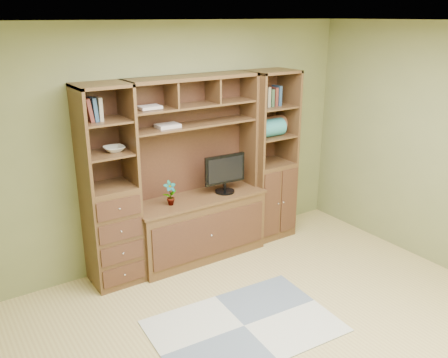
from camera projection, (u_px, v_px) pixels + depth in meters
room at (297, 200)px, 3.64m from camera, size 4.60×4.10×2.64m
center_hutch at (198, 172)px, 5.17m from camera, size 1.54×0.53×2.05m
left_tower at (109, 188)px, 4.68m from camera, size 0.50×0.45×2.05m
right_tower at (270, 156)px, 5.73m from camera, size 0.55×0.45×2.05m
rug at (244, 326)px, 4.24m from camera, size 1.68×1.18×0.01m
monitor at (225, 167)px, 5.30m from camera, size 0.51×0.25×0.61m
orchid at (170, 193)px, 5.00m from camera, size 0.14×0.10×0.27m
magazines at (168, 126)px, 4.90m from camera, size 0.24×0.17×0.04m
bowl at (114, 149)px, 4.59m from camera, size 0.20×0.20×0.05m
blanket_teal at (269, 128)px, 5.54m from camera, size 0.36×0.21×0.21m
blanket_red at (272, 125)px, 5.72m from camera, size 0.37×0.20×0.20m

